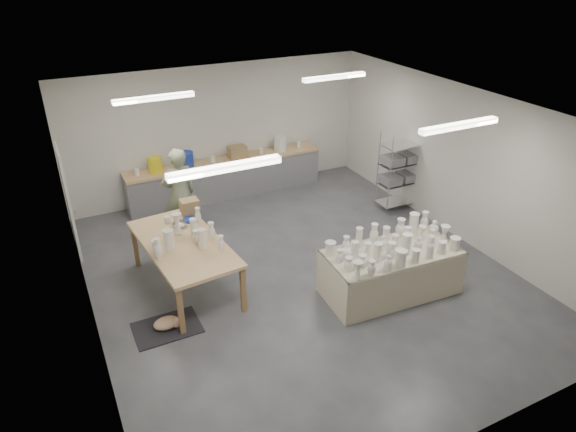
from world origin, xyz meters
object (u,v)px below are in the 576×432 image
drying_table (391,270)px  potter (179,194)px  red_stool (179,219)px  work_table (184,239)px

drying_table → potter: (-2.59, 3.44, 0.50)m
potter → red_stool: potter is taller
work_table → potter: bearing=71.1°
work_table → red_stool: 2.09m
work_table → potter: size_ratio=1.32×
drying_table → red_stool: bearing=128.5°
drying_table → red_stool: (-2.59, 3.71, -0.19)m
red_stool → potter: bearing=-90.0°
drying_table → work_table: size_ratio=0.94×
work_table → potter: 1.73m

